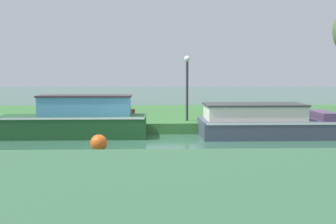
% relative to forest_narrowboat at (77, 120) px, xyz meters
% --- Properties ---
extents(ground_plane, '(120.00, 120.00, 0.00)m').
position_rel_forest_narrowboat_xyz_m(ground_plane, '(2.91, -1.20, -0.63)').
color(ground_plane, '#315E48').
extents(riverbank_far, '(72.00, 10.00, 0.40)m').
position_rel_forest_narrowboat_xyz_m(riverbank_far, '(2.91, 5.80, -0.43)').
color(riverbank_far, '#356A34').
rests_on(riverbank_far, ground_plane).
extents(riverbank_near, '(72.00, 10.00, 0.40)m').
position_rel_forest_narrowboat_xyz_m(riverbank_near, '(2.91, -10.20, -0.43)').
color(riverbank_near, '#335E3E').
rests_on(riverbank_near, ground_plane).
extents(forest_narrowboat, '(5.09, 1.49, 1.50)m').
position_rel_forest_narrowboat_xyz_m(forest_narrowboat, '(0.00, 0.00, 0.00)').
color(forest_narrowboat, '#1C4824').
rests_on(forest_narrowboat, ground_plane).
extents(slate_cruiser, '(4.69, 2.41, 1.19)m').
position_rel_forest_narrowboat_xyz_m(slate_cruiser, '(6.65, 0.00, -0.10)').
color(slate_cruiser, '#404659').
rests_on(slate_cruiser, ground_plane).
extents(lamp_post, '(0.24, 0.24, 2.55)m').
position_rel_forest_narrowboat_xyz_m(lamp_post, '(4.03, 1.82, 1.40)').
color(lamp_post, '#333338').
rests_on(lamp_post, riverbank_far).
extents(mooring_post_near, '(0.18, 0.18, 0.52)m').
position_rel_forest_narrowboat_xyz_m(mooring_post_near, '(1.92, 1.14, 0.03)').
color(mooring_post_near, '#523327').
rests_on(mooring_post_near, riverbank_far).
extents(mooring_post_far, '(0.20, 0.20, 0.66)m').
position_rel_forest_narrowboat_xyz_m(mooring_post_far, '(0.06, 1.14, 0.10)').
color(mooring_post_far, brown).
rests_on(mooring_post_far, riverbank_far).
extents(channel_buoy, '(0.50, 0.50, 0.50)m').
position_rel_forest_narrowboat_xyz_m(channel_buoy, '(1.05, -3.07, -0.38)').
color(channel_buoy, '#E55919').
rests_on(channel_buoy, ground_plane).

